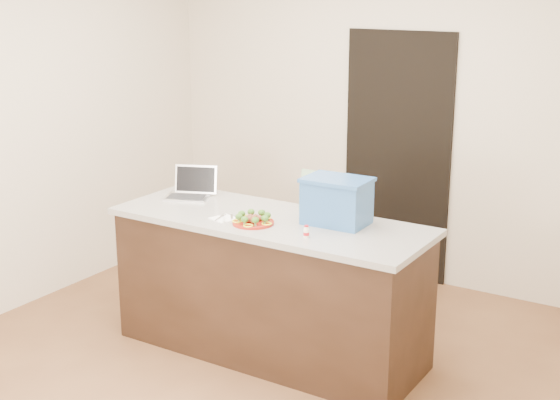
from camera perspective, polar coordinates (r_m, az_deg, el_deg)
The scene contains 16 objects.
ground at distance 5.07m, azimuth -2.27°, elevation -12.04°, with size 4.00×4.00×0.00m, color brown.
room_shell at distance 4.55m, azimuth -2.49°, elevation 6.32°, with size 4.00×4.00×4.00m.
doorway at distance 6.33m, azimuth 8.55°, elevation 3.12°, with size 0.90×0.02×2.00m, color black.
island at distance 5.07m, azimuth -0.73°, elevation -6.30°, with size 2.06×0.76×0.92m.
plate at distance 4.80m, azimuth -1.97°, elevation -1.64°, with size 0.26×0.26×0.02m.
meatballs at distance 4.80m, azimuth -2.02°, elevation -1.35°, with size 0.09×0.10×0.04m.
broccoli at distance 4.79m, azimuth -1.98°, elevation -1.17°, with size 0.22×0.22×0.04m.
pepper_rings at distance 4.80m, azimuth -1.97°, elevation -1.54°, with size 0.25×0.25×0.01m.
napkin at distance 4.91m, azimuth -4.13°, elevation -1.36°, with size 0.14×0.14×0.01m, color white.
fork at distance 4.93m, azimuth -4.26°, elevation -1.24°, with size 0.04×0.15×0.00m.
knife at distance 4.88m, azimuth -3.95°, elevation -1.39°, with size 0.07×0.16×0.01m.
yogurt_bottle at distance 4.54m, azimuth 1.94°, elevation -2.39°, with size 0.04×0.04×0.07m.
laptop at distance 5.43m, azimuth -6.51°, elevation 0.83°, with size 0.35×0.34×0.21m.
leaflet at distance 5.05m, azimuth 2.39°, elevation 0.68°, with size 0.19×0.00×0.27m, color silver.
blue_box at distance 4.78m, azimuth 4.18°, elevation -0.06°, with size 0.41×0.30×0.29m.
chair at distance 5.77m, azimuth 4.31°, elevation -3.14°, with size 0.51×0.53×0.88m.
Camera 1 is at (2.55, -3.70, 2.36)m, focal length 50.00 mm.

